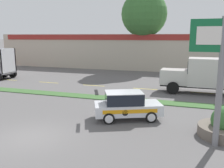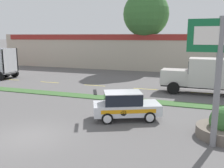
# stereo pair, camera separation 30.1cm
# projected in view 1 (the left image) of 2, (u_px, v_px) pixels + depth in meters

# --- Properties ---
(ground_plane) EXTENTS (600.00, 600.00, 0.00)m
(ground_plane) POSITION_uv_depth(u_px,v_px,m) (30.00, 138.00, 12.61)
(ground_plane) COLOR #5B5959
(grass_verge) EXTENTS (120.00, 1.36, 0.06)m
(grass_verge) POSITION_uv_depth(u_px,v_px,m) (96.00, 97.00, 20.84)
(grass_verge) COLOR #3D6633
(grass_verge) RESTS_ON ground_plane
(centre_line_2) EXTENTS (2.40, 0.14, 0.01)m
(centre_line_2) POSITION_uv_depth(u_px,v_px,m) (8.00, 80.00, 29.21)
(centre_line_2) COLOR yellow
(centre_line_2) RESTS_ON ground_plane
(centre_line_3) EXTENTS (2.40, 0.14, 0.01)m
(centre_line_3) POSITION_uv_depth(u_px,v_px,m) (49.00, 82.00, 27.54)
(centre_line_3) COLOR yellow
(centre_line_3) RESTS_ON ground_plane
(centre_line_4) EXTENTS (2.40, 0.14, 0.01)m
(centre_line_4) POSITION_uv_depth(u_px,v_px,m) (94.00, 85.00, 25.87)
(centre_line_4) COLOR yellow
(centre_line_4) RESTS_ON ground_plane
(centre_line_5) EXTENTS (2.40, 0.14, 0.01)m
(centre_line_5) POSITION_uv_depth(u_px,v_px,m) (145.00, 89.00, 24.20)
(centre_line_5) COLOR yellow
(centre_line_5) RESTS_ON ground_plane
(centre_line_6) EXTENTS (2.40, 0.14, 0.01)m
(centre_line_6) POSITION_uv_depth(u_px,v_px,m) (204.00, 93.00, 22.52)
(centre_line_6) COLOR yellow
(centre_line_6) RESTS_ON ground_plane
(dump_truck_lead) EXTENTS (12.34, 2.56, 3.43)m
(dump_truck_lead) POSITION_uv_depth(u_px,v_px,m) (222.00, 76.00, 21.58)
(dump_truck_lead) COLOR black
(dump_truck_lead) RESTS_ON ground_plane
(rally_car) EXTENTS (4.40, 3.27, 1.76)m
(rally_car) POSITION_uv_depth(u_px,v_px,m) (126.00, 105.00, 15.30)
(rally_car) COLOR silver
(rally_car) RESTS_ON ground_plane
(store_sign_post) EXTENTS (2.83, 0.28, 5.89)m
(store_sign_post) POSITION_uv_depth(u_px,v_px,m) (222.00, 55.00, 10.91)
(store_sign_post) COLOR gray
(store_sign_post) RESTS_ON ground_plane
(traffic_cone) EXTENTS (0.47, 0.47, 0.60)m
(traffic_cone) POSITION_uv_depth(u_px,v_px,m) (120.00, 106.00, 17.36)
(traffic_cone) COLOR black
(traffic_cone) RESTS_ON ground_plane
(store_building_backdrop) EXTENTS (41.25, 12.10, 5.33)m
(store_building_backdrop) POSITION_uv_depth(u_px,v_px,m) (128.00, 50.00, 42.52)
(store_building_backdrop) COLOR #BCB29E
(store_building_backdrop) RESTS_ON ground_plane
(tree_behind_left) EXTENTS (6.56, 6.56, 13.07)m
(tree_behind_left) POSITION_uv_depth(u_px,v_px,m) (144.00, 9.00, 35.66)
(tree_behind_left) COLOR brown
(tree_behind_left) RESTS_ON ground_plane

